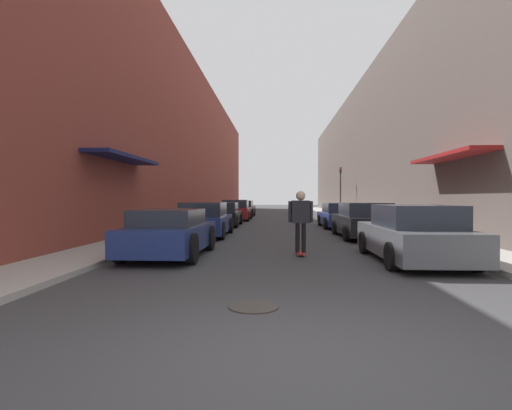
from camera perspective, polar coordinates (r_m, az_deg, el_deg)
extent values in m
plane|color=#38383A|center=(26.20, 3.47, -2.31)|extent=(122.95, 122.95, 0.00)
cube|color=#A3A099|center=(32.14, -5.61, -1.59)|extent=(1.80, 55.88, 0.12)
cube|color=#A3A099|center=(32.21, 12.34, -1.60)|extent=(1.80, 55.88, 0.12)
cube|color=brown|center=(32.91, -10.67, 8.09)|extent=(4.00, 55.88, 11.16)
cube|color=#141947|center=(14.64, -18.31, 6.38)|extent=(1.00, 4.80, 0.12)
cube|color=#564C47|center=(32.98, 17.39, 7.26)|extent=(4.00, 55.88, 10.26)
cube|color=maroon|center=(14.82, 25.96, 6.26)|extent=(1.00, 4.80, 0.12)
cube|color=navy|center=(10.64, -12.11, -4.47)|extent=(1.74, 4.00, 0.62)
cube|color=#232833|center=(10.41, -12.41, -1.75)|extent=(1.52, 2.08, 0.42)
cylinder|color=black|center=(12.06, -14.43, -4.54)|extent=(0.18, 0.72, 0.72)
cylinder|color=black|center=(11.68, -6.55, -4.69)|extent=(0.18, 0.72, 0.72)
cylinder|color=black|center=(9.75, -18.79, -5.87)|extent=(0.18, 0.72, 0.72)
cylinder|color=black|center=(9.27, -9.08, -6.19)|extent=(0.18, 0.72, 0.72)
cube|color=navy|center=(16.02, -7.32, -2.67)|extent=(1.87, 4.39, 0.62)
cube|color=#232833|center=(15.78, -7.47, -0.60)|extent=(1.62, 2.30, 0.54)
cylinder|color=black|center=(17.52, -9.34, -2.89)|extent=(0.18, 0.66, 0.66)
cylinder|color=black|center=(17.23, -3.66, -2.94)|extent=(0.18, 0.66, 0.66)
cylinder|color=black|center=(14.90, -11.56, -3.58)|extent=(0.18, 0.66, 0.66)
cylinder|color=black|center=(14.56, -4.89, -3.67)|extent=(0.18, 0.66, 0.66)
cube|color=black|center=(21.74, -4.69, -1.72)|extent=(1.80, 4.45, 0.62)
cube|color=#232833|center=(21.50, -4.77, -0.29)|extent=(1.56, 2.33, 0.48)
cylinder|color=black|center=(23.22, -6.30, -1.96)|extent=(0.18, 0.63, 0.63)
cylinder|color=black|center=(23.01, -2.15, -1.98)|extent=(0.18, 0.63, 0.63)
cylinder|color=black|center=(20.53, -7.53, -2.35)|extent=(0.18, 0.63, 0.63)
cylinder|color=black|center=(20.29, -2.84, -2.38)|extent=(0.18, 0.63, 0.63)
cube|color=maroon|center=(27.35, -2.85, -1.09)|extent=(1.91, 4.54, 0.67)
cube|color=#232833|center=(27.11, -2.90, 0.17)|extent=(1.65, 2.37, 0.54)
cylinder|color=black|center=(28.85, -4.35, -1.36)|extent=(0.18, 0.65, 0.65)
cylinder|color=black|center=(28.68, -0.78, -1.37)|extent=(0.18, 0.65, 0.65)
cylinder|color=black|center=(26.08, -5.14, -1.61)|extent=(0.18, 0.65, 0.65)
cylinder|color=black|center=(25.89, -1.18, -1.62)|extent=(0.18, 0.65, 0.65)
cube|color=#232326|center=(33.00, -1.98, -0.71)|extent=(2.00, 4.12, 0.67)
cube|color=#232833|center=(32.78, -2.02, 0.25)|extent=(1.72, 2.16, 0.45)
cylinder|color=black|center=(34.35, -3.34, -0.95)|extent=(0.18, 0.69, 0.69)
cylinder|color=black|center=(34.20, -0.25, -0.96)|extent=(0.18, 0.69, 0.69)
cylinder|color=black|center=(31.84, -3.84, -1.10)|extent=(0.18, 0.69, 0.69)
cylinder|color=black|center=(31.68, -0.51, -1.11)|extent=(0.18, 0.69, 0.69)
cube|color=#515459|center=(10.29, 21.48, -4.74)|extent=(1.79, 4.21, 0.66)
cube|color=#232833|center=(10.05, 21.89, -1.50)|extent=(1.57, 2.19, 0.52)
cylinder|color=black|center=(11.33, 15.18, -5.18)|extent=(0.18, 0.60, 0.60)
cylinder|color=black|center=(11.82, 23.47, -4.98)|extent=(0.18, 0.60, 0.60)
cylinder|color=black|center=(8.82, 18.80, -6.97)|extent=(0.18, 0.60, 0.60)
cylinder|color=black|center=(9.44, 29.06, -6.52)|extent=(0.18, 0.60, 0.60)
cube|color=black|center=(15.77, 15.06, -2.69)|extent=(1.82, 4.44, 0.66)
cube|color=#232833|center=(15.53, 15.24, -0.60)|extent=(1.59, 2.31, 0.50)
cylinder|color=black|center=(16.98, 11.20, -3.03)|extent=(0.18, 0.65, 0.65)
cylinder|color=black|center=(17.32, 16.93, -2.98)|extent=(0.18, 0.65, 0.65)
cylinder|color=black|center=(14.28, 12.78, -3.80)|extent=(0.18, 0.65, 0.65)
cylinder|color=black|center=(14.68, 19.53, -3.70)|extent=(0.18, 0.65, 0.65)
cube|color=navy|center=(20.91, 11.91, -1.91)|extent=(1.89, 4.39, 0.59)
cube|color=#232833|center=(20.67, 12.01, -0.41)|extent=(1.63, 2.30, 0.51)
cylinder|color=black|center=(22.14, 9.11, -2.15)|extent=(0.18, 0.60, 0.60)
cylinder|color=black|center=(22.40, 13.60, -2.13)|extent=(0.18, 0.60, 0.60)
cylinder|color=black|center=(19.46, 9.97, -2.58)|extent=(0.18, 0.60, 0.60)
cylinder|color=black|center=(19.75, 15.05, -2.55)|extent=(0.18, 0.60, 0.60)
cube|color=#B2231E|center=(10.70, 6.38, -6.80)|extent=(0.20, 0.78, 0.02)
cylinder|color=beige|center=(10.94, 5.90, -6.82)|extent=(0.03, 0.06, 0.06)
cylinder|color=beige|center=(10.95, 6.70, -6.81)|extent=(0.03, 0.06, 0.06)
cylinder|color=beige|center=(10.45, 6.04, -7.19)|extent=(0.03, 0.06, 0.06)
cylinder|color=beige|center=(10.46, 6.88, -7.18)|extent=(0.03, 0.06, 0.06)
cylinder|color=black|center=(10.65, 5.95, -4.67)|extent=(0.12, 0.12, 0.78)
cylinder|color=black|center=(10.66, 6.82, -4.67)|extent=(0.12, 0.12, 0.78)
cube|color=#232328|center=(10.60, 6.39, -0.97)|extent=(0.46, 0.21, 0.60)
sphere|color=beige|center=(10.60, 6.40, 1.32)|extent=(0.25, 0.25, 0.25)
cylinder|color=#232328|center=(10.59, 4.89, -0.97)|extent=(0.09, 0.09, 0.56)
cylinder|color=#232328|center=(10.62, 7.89, -0.97)|extent=(0.09, 0.09, 0.56)
cylinder|color=#332D28|center=(5.71, -0.34, -14.30)|extent=(0.70, 0.70, 0.02)
cylinder|color=#2D2D2D|center=(32.15, 11.96, 1.89)|extent=(0.10, 0.10, 3.80)
cube|color=#332D0F|center=(32.22, 11.98, 4.87)|extent=(0.16, 0.16, 0.45)
sphere|color=red|center=(32.14, 12.00, 5.08)|extent=(0.11, 0.11, 0.11)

